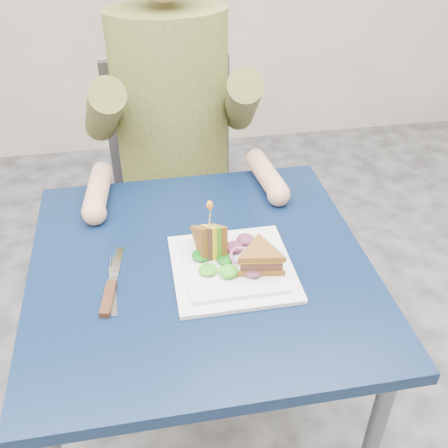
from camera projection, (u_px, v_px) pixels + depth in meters
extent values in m
plane|color=#49494C|center=(207.00, 445.00, 1.60)|extent=(4.00, 4.00, 0.00)
cube|color=black|center=(200.00, 268.00, 1.18)|extent=(0.75, 0.75, 0.03)
cylinder|color=#595B5E|center=(85.00, 303.00, 1.60)|extent=(0.04, 0.04, 0.70)
cylinder|color=#595B5E|center=(287.00, 278.00, 1.69)|extent=(0.04, 0.04, 0.70)
cube|color=#47474C|center=(178.00, 212.00, 1.82)|extent=(0.42, 0.40, 0.04)
cube|color=#47474C|center=(168.00, 124.00, 1.81)|extent=(0.42, 0.03, 0.46)
cylinder|color=#47474C|center=(134.00, 302.00, 1.79)|extent=(0.02, 0.02, 0.43)
cylinder|color=#47474C|center=(237.00, 289.00, 1.84)|extent=(0.02, 0.02, 0.43)
cylinder|color=#47474C|center=(131.00, 241.00, 2.06)|extent=(0.02, 0.02, 0.43)
cylinder|color=#47474C|center=(221.00, 232.00, 2.11)|extent=(0.02, 0.02, 0.43)
cylinder|color=brown|center=(171.00, 100.00, 1.55)|extent=(0.34, 0.34, 0.52)
cylinder|color=brown|center=(103.00, 112.00, 1.44)|extent=(0.15, 0.39, 0.31)
cylinder|color=tan|center=(98.00, 191.00, 1.36)|extent=(0.08, 0.20, 0.06)
sphere|color=tan|center=(94.00, 213.00, 1.28)|extent=(0.06, 0.06, 0.06)
cylinder|color=brown|center=(242.00, 102.00, 1.50)|extent=(0.15, 0.39, 0.31)
cylinder|color=tan|center=(267.00, 175.00, 1.42)|extent=(0.08, 0.20, 0.06)
sphere|color=tan|center=(279.00, 195.00, 1.34)|extent=(0.06, 0.06, 0.06)
cube|color=white|center=(233.00, 268.00, 1.14)|extent=(0.26, 0.26, 0.01)
cube|color=white|center=(233.00, 265.00, 1.14)|extent=(0.21, 0.21, 0.01)
cube|color=silver|center=(114.00, 296.00, 1.08)|extent=(0.01, 0.12, 0.00)
cube|color=silver|center=(114.00, 271.00, 1.14)|extent=(0.02, 0.02, 0.00)
cube|color=silver|center=(111.00, 263.00, 1.16)|extent=(0.00, 0.03, 0.00)
cube|color=silver|center=(113.00, 263.00, 1.16)|extent=(0.00, 0.03, 0.00)
cube|color=silver|center=(115.00, 263.00, 1.16)|extent=(0.00, 0.03, 0.00)
cube|color=silver|center=(117.00, 262.00, 1.16)|extent=(0.00, 0.03, 0.00)
cube|color=silver|center=(116.00, 267.00, 1.15)|extent=(0.04, 0.14, 0.00)
cube|color=black|center=(108.00, 299.00, 1.06)|extent=(0.04, 0.10, 0.01)
cylinder|color=silver|center=(110.00, 288.00, 1.08)|extent=(0.01, 0.01, 0.00)
cylinder|color=silver|center=(106.00, 305.00, 1.04)|extent=(0.01, 0.01, 0.00)
cylinder|color=tan|center=(210.00, 216.00, 1.11)|extent=(0.01, 0.01, 0.06)
ellipsoid|color=orange|center=(210.00, 205.00, 1.09)|extent=(0.01, 0.01, 0.02)
torus|color=#9E4C7A|center=(239.00, 255.00, 1.13)|extent=(0.04, 0.04, 0.02)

